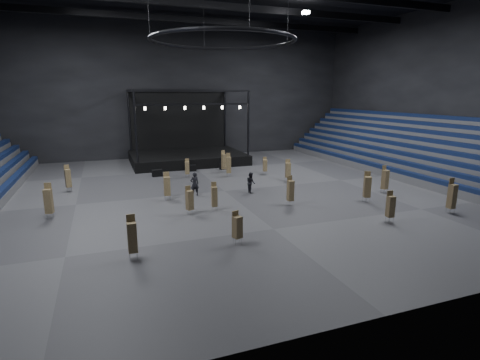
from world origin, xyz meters
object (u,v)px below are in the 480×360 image
object	(u,v)px
chair_stack_2	(189,200)
chair_stack_14	(265,165)
chair_stack_11	(390,206)
crew_member	(251,183)
chair_stack_5	(49,200)
chair_stack_10	(187,168)
chair_stack_13	(452,196)
chair_stack_0	(68,178)
chair_stack_9	(385,179)
chair_stack_16	(167,186)
flight_case_right	(224,166)
chair_stack_12	(288,170)
chair_stack_1	(367,186)
chair_stack_7	(237,227)
chair_stack_4	(290,190)
chair_stack_15	(132,236)
flight_case_left	(157,173)
man_center	(195,184)
chair_stack_8	(214,196)
chair_stack_6	(224,161)
stage	(186,150)
flight_case_mid	(191,168)
chair_stack_3	(229,165)

from	to	relation	value
chair_stack_2	chair_stack_14	bearing A→B (deg)	25.36
chair_stack_11	crew_member	world-z (taller)	chair_stack_11
chair_stack_5	chair_stack_10	xyz separation A→B (m)	(12.07, 9.86, -0.28)
chair_stack_13	chair_stack_0	bearing A→B (deg)	147.66
chair_stack_9	chair_stack_16	xyz separation A→B (m)	(-18.51, 4.41, -0.04)
chair_stack_5	flight_case_right	bearing A→B (deg)	45.98
chair_stack_10	chair_stack_12	world-z (taller)	chair_stack_12
chair_stack_5	chair_stack_10	size ratio (longest dim) A/B	1.30
chair_stack_1	chair_stack_7	size ratio (longest dim) A/B	1.27
chair_stack_5	crew_member	world-z (taller)	chair_stack_5
flight_case_right	chair_stack_0	size ratio (longest dim) A/B	0.45
chair_stack_4	chair_stack_15	size ratio (longest dim) A/B	0.97
flight_case_left	chair_stack_16	size ratio (longest dim) A/B	0.45
chair_stack_10	chair_stack_16	bearing A→B (deg)	-99.74
chair_stack_1	man_center	xyz separation A→B (m)	(-12.71, 6.80, -0.30)
chair_stack_8	chair_stack_16	distance (m)	5.00
crew_member	chair_stack_13	bearing A→B (deg)	-131.25
flight_case_right	crew_member	xyz separation A→B (m)	(-1.04, -10.99, 0.55)
chair_stack_12	chair_stack_15	distance (m)	21.03
chair_stack_5	chair_stack_7	world-z (taller)	chair_stack_5
flight_case_left	chair_stack_7	distance (m)	20.44
chair_stack_12	chair_stack_14	xyz separation A→B (m)	(-0.78, 3.93, -0.18)
chair_stack_16	flight_case_left	bearing A→B (deg)	91.08
chair_stack_13	chair_stack_1	bearing A→B (deg)	130.05
chair_stack_12	crew_member	size ratio (longest dim) A/B	1.23
chair_stack_7	chair_stack_16	bearing A→B (deg)	83.63
chair_stack_0	chair_stack_6	xyz separation A→B (m)	(15.83, 3.20, 0.01)
chair_stack_2	chair_stack_14	size ratio (longest dim) A/B	1.12
chair_stack_2	chair_stack_8	bearing A→B (deg)	-12.08
chair_stack_0	chair_stack_5	distance (m)	7.91
stage	chair_stack_8	bearing A→B (deg)	-96.64
flight_case_left	crew_member	world-z (taller)	crew_member
chair_stack_4	chair_stack_14	bearing A→B (deg)	74.69
chair_stack_10	chair_stack_13	bearing A→B (deg)	-36.65
chair_stack_15	chair_stack_12	bearing A→B (deg)	38.72
flight_case_mid	chair_stack_14	xyz separation A→B (m)	(7.21, -4.50, 0.66)
flight_case_mid	chair_stack_16	size ratio (longest dim) A/B	0.45
flight_case_right	chair_stack_1	world-z (taller)	chair_stack_1
flight_case_left	man_center	world-z (taller)	man_center
chair_stack_9	chair_stack_14	xyz separation A→B (m)	(-6.72, 11.01, -0.28)
flight_case_left	chair_stack_6	xyz separation A→B (m)	(7.40, -0.35, 0.90)
chair_stack_0	crew_member	xyz separation A→B (m)	(15.35, -6.16, -0.33)
chair_stack_3	man_center	world-z (taller)	chair_stack_3
chair_stack_7	chair_stack_15	bearing A→B (deg)	161.48
stage	chair_stack_12	distance (m)	16.46
chair_stack_1	chair_stack_15	size ratio (longest dim) A/B	1.04
chair_stack_9	chair_stack_14	size ratio (longest dim) A/B	1.31
flight_case_left	stage	bearing A→B (deg)	58.26
chair_stack_12	chair_stack_14	size ratio (longest dim) A/B	1.18
chair_stack_6	chair_stack_3	bearing A→B (deg)	-106.80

